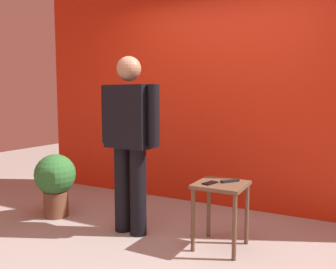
{
  "coord_description": "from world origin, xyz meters",
  "views": [
    {
      "loc": [
        1.44,
        -2.38,
        1.3
      ],
      "look_at": [
        -0.12,
        0.55,
        0.95
      ],
      "focal_mm": 37.71,
      "sensor_mm": 36.0,
      "label": 1
    }
  ],
  "objects_px": {
    "cell_phone": "(210,183)",
    "tv_remote": "(230,181)",
    "side_table": "(221,196)",
    "potted_plant": "(55,180)",
    "standing_person": "(130,136)"
  },
  "relations": [
    {
      "from": "side_table",
      "to": "potted_plant",
      "type": "height_order",
      "value": "potted_plant"
    },
    {
      "from": "side_table",
      "to": "tv_remote",
      "type": "relative_size",
      "value": 3.36
    },
    {
      "from": "cell_phone",
      "to": "tv_remote",
      "type": "distance_m",
      "value": 0.19
    },
    {
      "from": "potted_plant",
      "to": "tv_remote",
      "type": "bearing_deg",
      "value": 4.23
    },
    {
      "from": "cell_phone",
      "to": "tv_remote",
      "type": "bearing_deg",
      "value": 60.32
    },
    {
      "from": "side_table",
      "to": "potted_plant",
      "type": "bearing_deg",
      "value": -177.74
    },
    {
      "from": "cell_phone",
      "to": "potted_plant",
      "type": "xyz_separation_m",
      "value": [
        -1.79,
        -0.01,
        -0.17
      ]
    },
    {
      "from": "standing_person",
      "to": "tv_remote",
      "type": "distance_m",
      "value": 1.01
    },
    {
      "from": "side_table",
      "to": "tv_remote",
      "type": "xyz_separation_m",
      "value": [
        0.06,
        0.07,
        0.12
      ]
    },
    {
      "from": "side_table",
      "to": "cell_phone",
      "type": "height_order",
      "value": "cell_phone"
    },
    {
      "from": "tv_remote",
      "to": "cell_phone",
      "type": "bearing_deg",
      "value": -98.11
    },
    {
      "from": "cell_phone",
      "to": "potted_plant",
      "type": "bearing_deg",
      "value": -164.46
    },
    {
      "from": "cell_phone",
      "to": "side_table",
      "type": "bearing_deg",
      "value": 55.58
    },
    {
      "from": "standing_person",
      "to": "side_table",
      "type": "xyz_separation_m",
      "value": [
        0.88,
        0.08,
        -0.48
      ]
    },
    {
      "from": "standing_person",
      "to": "potted_plant",
      "type": "distance_m",
      "value": 1.12
    }
  ]
}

